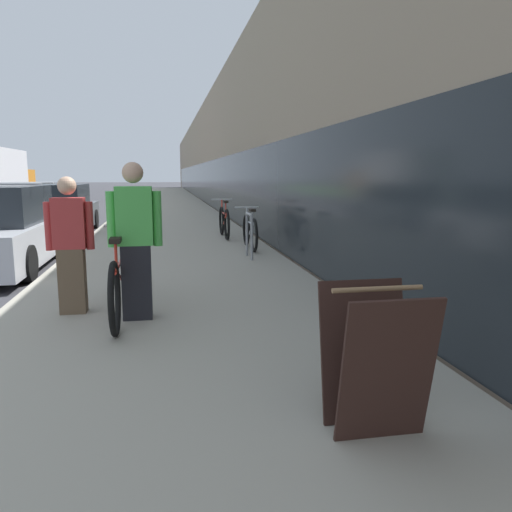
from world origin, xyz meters
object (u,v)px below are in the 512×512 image
at_px(bike_rack_hoop, 249,231).
at_px(sandwich_board_sign, 375,359).
at_px(vintage_roadster_curbside, 58,212).
at_px(person_rider, 135,241).
at_px(tandem_bicycle, 122,278).
at_px(person_bystander, 70,246).
at_px(cruiser_bike_middle, 224,222).
at_px(cruiser_bike_nearest, 250,231).

relative_size(bike_rack_hoop, sandwich_board_sign, 0.94).
bearing_deg(vintage_roadster_curbside, person_rider, -74.54).
xyz_separation_m(tandem_bicycle, bike_rack_hoop, (2.04, 3.39, 0.12)).
xyz_separation_m(person_rider, sandwich_board_sign, (1.53, -2.72, -0.39)).
xyz_separation_m(person_bystander, cruiser_bike_middle, (2.49, 6.50, -0.37)).
distance_m(person_rider, cruiser_bike_middle, 7.10).
xyz_separation_m(tandem_bicycle, cruiser_bike_middle, (1.95, 6.55, 0.00)).
relative_size(person_bystander, sandwich_board_sign, 1.70).
bearing_deg(person_rider, bike_rack_hoop, 63.32).
distance_m(tandem_bicycle, sandwich_board_sign, 3.49).
distance_m(person_rider, sandwich_board_sign, 3.15).
relative_size(tandem_bicycle, bike_rack_hoop, 3.00).
relative_size(tandem_bicycle, cruiser_bike_middle, 1.38).
bearing_deg(tandem_bicycle, vintage_roadster_curbside, 104.92).
height_order(tandem_bicycle, vintage_roadster_curbside, vintage_roadster_curbside).
xyz_separation_m(tandem_bicycle, person_bystander, (-0.54, 0.04, 0.38)).
relative_size(tandem_bicycle, vintage_roadster_curbside, 0.57).
distance_m(person_rider, person_bystander, 0.81).
bearing_deg(sandwich_board_sign, vintage_roadster_curbside, 108.77).
relative_size(person_bystander, vintage_roadster_curbside, 0.34).
bearing_deg(cruiser_bike_middle, bike_rack_hoop, -88.29).
bearing_deg(vintage_roadster_curbside, sandwich_board_sign, -71.23).
relative_size(bike_rack_hoop, cruiser_bike_middle, 0.46).
bearing_deg(cruiser_bike_nearest, bike_rack_hoop, -100.34).
bearing_deg(person_rider, cruiser_bike_nearest, 66.89).
distance_m(person_rider, cruiser_bike_nearest, 5.30).
bearing_deg(vintage_roadster_curbside, person_bystander, -78.20).
bearing_deg(cruiser_bike_nearest, tandem_bicycle, -116.41).
distance_m(cruiser_bike_nearest, vintage_roadster_curbside, 6.72).
distance_m(person_bystander, bike_rack_hoop, 4.24).
relative_size(person_bystander, cruiser_bike_nearest, 0.92).
relative_size(person_rider, sandwich_board_sign, 1.86).
relative_size(cruiser_bike_nearest, vintage_roadster_curbside, 0.37).
relative_size(cruiser_bike_nearest, sandwich_board_sign, 1.83).
height_order(cruiser_bike_nearest, cruiser_bike_middle, cruiser_bike_middle).
distance_m(tandem_bicycle, cruiser_bike_nearest, 5.06).
xyz_separation_m(person_rider, vintage_roadster_curbside, (-2.66, 9.62, -0.34)).
distance_m(sandwich_board_sign, vintage_roadster_curbside, 13.03).
height_order(person_rider, cruiser_bike_nearest, person_rider).
height_order(cruiser_bike_middle, sandwich_board_sign, cruiser_bike_middle).
height_order(person_rider, sandwich_board_sign, person_rider).
relative_size(person_rider, vintage_roadster_curbside, 0.37).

